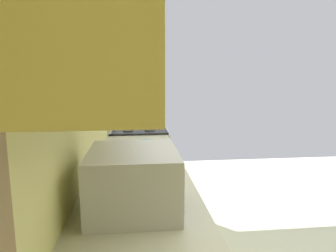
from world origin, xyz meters
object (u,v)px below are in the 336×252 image
object	(u,v)px
kettle	(149,156)
bowl	(146,144)
oven_range	(139,166)
microwave	(134,179)

from	to	relation	value
kettle	bowl	bearing A→B (deg)	-0.00
oven_range	kettle	size ratio (longest dim) A/B	6.28
oven_range	bowl	size ratio (longest dim) A/B	8.11
microwave	bowl	distance (m)	1.16
microwave	kettle	bearing A→B (deg)	-8.91
bowl	kettle	distance (m)	0.53
bowl	kettle	bearing A→B (deg)	180.00
oven_range	microwave	size ratio (longest dim) A/B	2.40
bowl	microwave	bearing A→B (deg)	175.16
oven_range	bowl	xyz separation A→B (m)	(-0.87, -0.06, 0.47)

